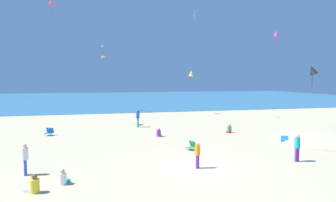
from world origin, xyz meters
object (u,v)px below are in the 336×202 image
(person_1, at_px, (138,117))
(kite_yellow, at_px, (191,73))
(beach_chair_near_camera, at_px, (49,132))
(person_8, at_px, (63,178))
(kite_magenta, at_px, (276,33))
(kite_red, at_px, (51,2))
(kite_black, at_px, (312,70))
(person_2, at_px, (25,157))
(beach_chair_mid_beach, at_px, (192,146))
(person_5, at_px, (34,186))
(beach_chair_far_right, at_px, (284,140))
(person_6, at_px, (198,153))
(person_7, at_px, (229,129))
(kite_lime, at_px, (195,13))
(kite_orange, at_px, (102,57))
(person_3, at_px, (159,133))
(kite_green, at_px, (103,46))
(person_0, at_px, (297,146))

(person_1, distance_m, kite_yellow, 12.90)
(beach_chair_near_camera, height_order, person_8, person_8)
(kite_magenta, relative_size, kite_red, 0.83)
(kite_yellow, height_order, kite_magenta, kite_magenta)
(beach_chair_near_camera, xyz_separation_m, person_1, (7.58, 2.45, 0.69))
(kite_black, bearing_deg, person_2, -168.87)
(beach_chair_mid_beach, xyz_separation_m, person_5, (-8.49, -5.51, 0.03))
(beach_chair_far_right, bearing_deg, person_2, 129.98)
(person_6, height_order, kite_black, kite_black)
(person_8, relative_size, kite_red, 0.48)
(person_7, distance_m, person_8, 15.93)
(kite_lime, relative_size, kite_red, 1.10)
(person_1, height_order, kite_orange, kite_orange)
(kite_orange, bearing_deg, person_2, -98.55)
(person_2, bearing_deg, kite_orange, 72.11)
(person_6, bearing_deg, kite_black, 71.89)
(person_2, relative_size, person_6, 1.09)
(kite_orange, bearing_deg, person_8, -94.39)
(person_6, bearing_deg, person_3, 139.90)
(beach_chair_near_camera, xyz_separation_m, person_6, (8.86, -11.26, 0.51))
(beach_chair_mid_beach, height_order, kite_green, kite_green)
(person_5, xyz_separation_m, kite_lime, (16.81, 30.08, 14.00))
(beach_chair_far_right, relative_size, kite_orange, 0.45)
(person_8, bearing_deg, kite_magenta, -29.43)
(beach_chair_mid_beach, height_order, kite_lime, kite_lime)
(person_1, xyz_separation_m, kite_red, (-7.85, 2.50, 10.85))
(person_3, bearing_deg, person_5, 168.55)
(person_8, distance_m, kite_black, 18.48)
(beach_chair_near_camera, relative_size, kite_yellow, 0.58)
(person_2, xyz_separation_m, kite_lime, (17.66, 27.60, 13.41))
(person_3, height_order, person_7, person_7)
(person_3, bearing_deg, kite_magenta, -63.75)
(kite_orange, bearing_deg, beach_chair_mid_beach, -78.11)
(kite_magenta, bearing_deg, kite_red, 160.43)
(beach_chair_mid_beach, distance_m, person_8, 8.82)
(kite_yellow, bearing_deg, beach_chair_far_right, -86.80)
(kite_black, bearing_deg, person_0, -134.72)
(kite_yellow, bearing_deg, kite_orange, 152.38)
(person_5, distance_m, kite_magenta, 22.59)
(kite_magenta, bearing_deg, kite_black, -89.87)
(kite_lime, bearing_deg, person_2, -122.61)
(kite_green, bearing_deg, person_3, -77.74)
(person_1, relative_size, kite_red, 1.20)
(beach_chair_far_right, distance_m, person_3, 9.43)
(person_1, distance_m, person_7, 8.67)
(beach_chair_near_camera, height_order, person_5, person_5)
(person_0, xyz_separation_m, kite_orange, (-10.07, 28.62, 6.81))
(kite_red, bearing_deg, person_3, -39.97)
(person_6, distance_m, kite_yellow, 24.14)
(kite_magenta, bearing_deg, beach_chair_near_camera, 174.08)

